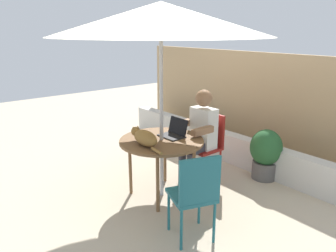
{
  "coord_description": "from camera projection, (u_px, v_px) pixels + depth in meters",
  "views": [
    {
      "loc": [
        2.85,
        -2.26,
        2.0
      ],
      "look_at": [
        0.0,
        0.1,
        0.88
      ],
      "focal_mm": 34.58,
      "sensor_mm": 36.0,
      "label": 1
    }
  ],
  "objects": [
    {
      "name": "potted_plant_near_fence",
      "position": [
        266.0,
        152.0,
        4.4
      ],
      "size": [
        0.43,
        0.43,
        0.7
      ],
      "color": "#595654",
      "rests_on": "ground"
    },
    {
      "name": "ground_plane",
      "position": [
        162.0,
        195.0,
        4.06
      ],
      "size": [
        14.0,
        14.0,
        0.0
      ],
      "primitive_type": "plane",
      "color": "#BCAD93"
    },
    {
      "name": "chair_empty",
      "position": [
        195.0,
        191.0,
        3.02
      ],
      "size": [
        0.51,
        0.51,
        0.91
      ],
      "color": "#1E606B",
      "rests_on": "ground"
    },
    {
      "name": "person_seated",
      "position": [
        199.0,
        131.0,
        4.24
      ],
      "size": [
        0.48,
        0.48,
        1.25
      ],
      "color": "white",
      "rests_on": "ground"
    },
    {
      "name": "chair_occupied",
      "position": [
        207.0,
        141.0,
        4.39
      ],
      "size": [
        0.4,
        0.4,
        0.91
      ],
      "color": "maroon",
      "rests_on": "ground"
    },
    {
      "name": "patio_umbrella",
      "position": [
        161.0,
        19.0,
        3.46
      ],
      "size": [
        2.42,
        2.42,
        2.28
      ],
      "color": "#B7B7BC",
      "rests_on": "ground"
    },
    {
      "name": "cat",
      "position": [
        144.0,
        138.0,
        3.66
      ],
      "size": [
        0.65,
        0.22,
        0.17
      ],
      "color": "olive",
      "rests_on": "patio_table"
    },
    {
      "name": "laptop",
      "position": [
        175.0,
        131.0,
        3.97
      ],
      "size": [
        0.3,
        0.25,
        0.21
      ],
      "color": "black",
      "rests_on": "patio_table"
    },
    {
      "name": "fence_back",
      "position": [
        268.0,
        106.0,
        5.14
      ],
      "size": [
        5.63,
        0.08,
        1.65
      ],
      "primitive_type": "cube",
      "color": "tan",
      "rests_on": "ground"
    },
    {
      "name": "patio_table",
      "position": [
        162.0,
        144.0,
        3.87
      ],
      "size": [
        1.01,
        1.01,
        0.73
      ],
      "color": "brown",
      "rests_on": "ground"
    },
    {
      "name": "planter_wall_low",
      "position": [
        239.0,
        150.0,
        4.91
      ],
      "size": [
        5.07,
        0.2,
        0.44
      ],
      "primitive_type": "cube",
      "color": "beige",
      "rests_on": "ground"
    }
  ]
}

